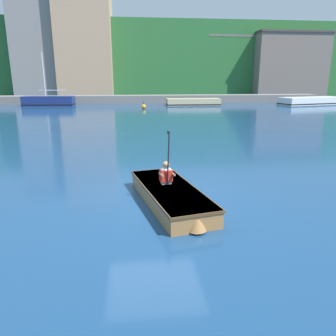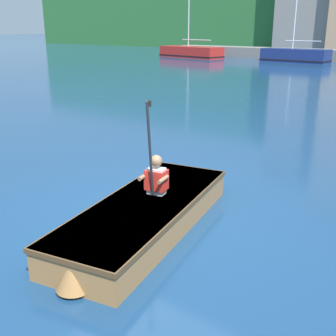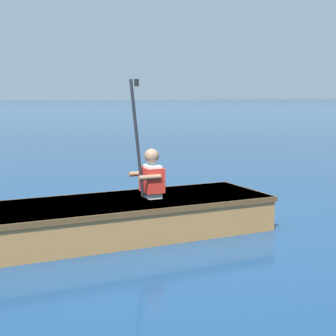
# 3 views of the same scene
# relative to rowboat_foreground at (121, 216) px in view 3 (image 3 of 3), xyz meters

# --- Properties ---
(ground_plane) EXTENTS (300.00, 300.00, 0.00)m
(ground_plane) POSITION_rel_rowboat_foreground_xyz_m (-0.40, 0.35, -0.23)
(ground_plane) COLOR navy
(rowboat_foreground) EXTENTS (1.85, 3.56, 0.41)m
(rowboat_foreground) POSITION_rel_rowboat_foreground_xyz_m (0.00, 0.00, 0.00)
(rowboat_foreground) COLOR #A3703D
(rowboat_foreground) RESTS_ON ground
(person_paddler) EXTENTS (0.40, 0.40, 1.35)m
(person_paddler) POSITION_rel_rowboat_foreground_xyz_m (-0.08, 0.36, 0.44)
(person_paddler) COLOR silver
(person_paddler) RESTS_ON rowboat_foreground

